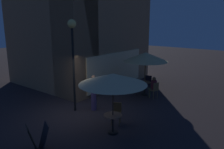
# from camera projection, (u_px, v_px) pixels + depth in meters

# --- Properties ---
(ground_plane) EXTENTS (60.00, 60.00, 0.00)m
(ground_plane) POSITION_uv_depth(u_px,v_px,m) (79.00, 115.00, 10.23)
(ground_plane) COLOR #2C2526
(cafe_building) EXTENTS (7.56, 7.00, 8.75)m
(cafe_building) POSITION_uv_depth(u_px,v_px,m) (79.00, 19.00, 13.88)
(cafe_building) COLOR #9D7550
(cafe_building) RESTS_ON ground
(street_lamp_near_corner) EXTENTS (0.39, 0.39, 4.27)m
(street_lamp_near_corner) POSITION_uv_depth(u_px,v_px,m) (73.00, 43.00, 9.99)
(street_lamp_near_corner) COLOR black
(street_lamp_near_corner) RESTS_ON ground
(menu_sandwich_board) EXTENTS (0.82, 0.77, 0.92)m
(menu_sandwich_board) POSITION_uv_depth(u_px,v_px,m) (38.00, 139.00, 7.20)
(menu_sandwich_board) COLOR black
(menu_sandwich_board) RESTS_ON ground
(cafe_table_0) EXTENTS (0.72, 0.72, 0.77)m
(cafe_table_0) POSITION_uv_depth(u_px,v_px,m) (145.00, 86.00, 12.95)
(cafe_table_0) COLOR black
(cafe_table_0) RESTS_ON ground
(cafe_table_1) EXTENTS (0.70, 0.70, 0.75)m
(cafe_table_1) POSITION_uv_depth(u_px,v_px,m) (113.00, 120.00, 8.43)
(cafe_table_1) COLOR black
(cafe_table_1) RESTS_ON ground
(patio_umbrella_0) EXTENTS (2.52, 2.52, 2.50)m
(patio_umbrella_0) POSITION_uv_depth(u_px,v_px,m) (146.00, 57.00, 12.57)
(patio_umbrella_0) COLOR black
(patio_umbrella_0) RESTS_ON ground
(patio_umbrella_1) EXTENTS (2.51, 2.51, 2.34)m
(patio_umbrella_1) POSITION_uv_depth(u_px,v_px,m) (113.00, 79.00, 8.06)
(patio_umbrella_1) COLOR black
(patio_umbrella_1) RESTS_ON ground
(cafe_chair_0) EXTENTS (0.47, 0.47, 0.97)m
(cafe_chair_0) POSITION_uv_depth(u_px,v_px,m) (148.00, 82.00, 13.64)
(cafe_chair_0) COLOR black
(cafe_chair_0) RESTS_ON ground
(cafe_chair_1) EXTENTS (0.58, 0.58, 0.93)m
(cafe_chair_1) POSITION_uv_depth(u_px,v_px,m) (132.00, 86.00, 12.81)
(cafe_chair_1) COLOR black
(cafe_chair_1) RESTS_ON ground
(cafe_chair_2) EXTENTS (0.48, 0.48, 0.92)m
(cafe_chair_2) POSITION_uv_depth(u_px,v_px,m) (155.00, 89.00, 12.27)
(cafe_chair_2) COLOR brown
(cafe_chair_2) RESTS_ON ground
(cafe_chair_3) EXTENTS (0.54, 0.54, 0.89)m
(cafe_chair_3) POSITION_uv_depth(u_px,v_px,m) (116.00, 111.00, 9.25)
(cafe_chair_3) COLOR brown
(cafe_chair_3) RESTS_ON ground
(patron_seated_0) EXTENTS (0.42, 0.52, 1.22)m
(patron_seated_0) POSITION_uv_depth(u_px,v_px,m) (153.00, 86.00, 12.36)
(patron_seated_0) COLOR #314135
(patron_seated_0) RESTS_ON ground
(patron_standing_1) EXTENTS (0.30, 0.30, 1.71)m
(patron_standing_1) POSITION_uv_depth(u_px,v_px,m) (94.00, 92.00, 10.63)
(patron_standing_1) COLOR #533D64
(patron_standing_1) RESTS_ON ground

